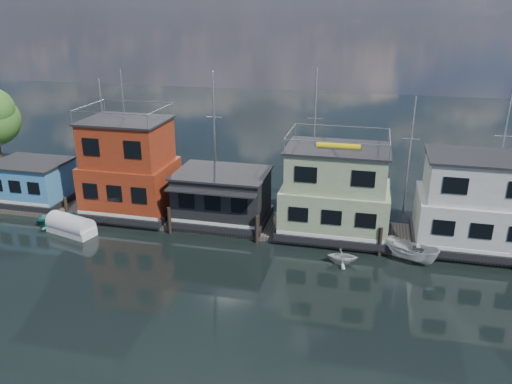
% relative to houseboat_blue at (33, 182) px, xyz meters
% --- Properties ---
extents(ground, '(160.00, 160.00, 0.00)m').
position_rel_houseboat_blue_xyz_m(ground, '(18.00, -12.00, -2.21)').
color(ground, black).
rests_on(ground, ground).
extents(dock, '(48.00, 5.00, 0.40)m').
position_rel_houseboat_blue_xyz_m(dock, '(18.00, 0.00, -2.01)').
color(dock, '#595147').
rests_on(dock, ground).
extents(houseboat_blue, '(6.40, 4.90, 3.66)m').
position_rel_houseboat_blue_xyz_m(houseboat_blue, '(0.00, 0.00, 0.00)').
color(houseboat_blue, black).
rests_on(houseboat_blue, dock).
extents(houseboat_red, '(7.40, 5.90, 11.86)m').
position_rel_houseboat_blue_xyz_m(houseboat_red, '(9.50, 0.00, 1.90)').
color(houseboat_red, black).
rests_on(houseboat_red, dock).
extents(houseboat_dark, '(7.40, 6.10, 4.06)m').
position_rel_houseboat_blue_xyz_m(houseboat_dark, '(17.50, -0.02, 0.21)').
color(houseboat_dark, black).
rests_on(houseboat_dark, dock).
extents(houseboat_green, '(8.40, 5.90, 7.03)m').
position_rel_houseboat_blue_xyz_m(houseboat_green, '(26.50, 0.00, 1.34)').
color(houseboat_green, black).
rests_on(houseboat_green, dock).
extents(houseboat_white, '(8.40, 5.90, 6.66)m').
position_rel_houseboat_blue_xyz_m(houseboat_white, '(36.50, 0.00, 1.33)').
color(houseboat_white, black).
rests_on(houseboat_white, dock).
extents(pilings, '(42.28, 0.28, 2.20)m').
position_rel_houseboat_blue_xyz_m(pilings, '(17.67, -2.80, -1.11)').
color(pilings, '#2D2116').
rests_on(pilings, ground).
extents(background_masts, '(36.40, 0.16, 12.00)m').
position_rel_houseboat_blue_xyz_m(background_masts, '(22.76, 6.00, 3.35)').
color(background_masts, silver).
rests_on(background_masts, ground).
extents(dinghy_white, '(2.30, 2.02, 1.15)m').
position_rel_houseboat_blue_xyz_m(dinghy_white, '(27.49, -4.60, -1.63)').
color(dinghy_white, beige).
rests_on(dinghy_white, ground).
extents(dinghy_teal, '(4.99, 4.19, 0.89)m').
position_rel_houseboat_blue_xyz_m(dinghy_teal, '(4.96, -3.05, -1.76)').
color(dinghy_teal, teal).
rests_on(dinghy_teal, ground).
extents(tarp_runabout, '(4.31, 2.61, 1.64)m').
position_rel_houseboat_blue_xyz_m(tarp_runabout, '(6.45, -4.55, -1.59)').
color(tarp_runabout, silver).
rests_on(tarp_runabout, ground).
extents(motorboat, '(4.20, 3.18, 1.53)m').
position_rel_houseboat_blue_xyz_m(motorboat, '(32.15, -3.19, -1.44)').
color(motorboat, silver).
rests_on(motorboat, ground).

